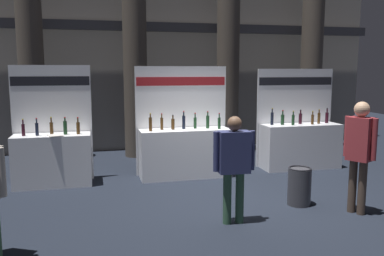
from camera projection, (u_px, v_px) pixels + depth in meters
name	position (u px, v px, depth m)	size (l,w,h in m)	color
ground_plane	(232.00, 198.00, 7.12)	(24.00, 24.00, 0.00)	black
hall_colonnade	(177.00, 44.00, 11.20)	(11.74, 1.41, 6.18)	gray
exhibitor_booth_0	(53.00, 155.00, 7.90)	(1.53, 0.72, 2.34)	white
exhibitor_booth_1	(185.00, 148.00, 8.52)	(1.98, 0.66, 2.32)	white
exhibitor_booth_2	(300.00, 142.00, 9.31)	(1.89, 0.66, 2.27)	white
trash_bin	(299.00, 186.00, 6.75)	(0.38, 0.38, 0.64)	#38383D
visitor_0	(360.00, 147.00, 6.25)	(0.39, 0.46, 1.77)	#47382D
visitor_2	(234.00, 160.00, 5.85)	(0.62, 0.26, 1.59)	#33563D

